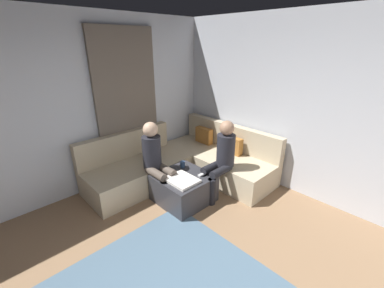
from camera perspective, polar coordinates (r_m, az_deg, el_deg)
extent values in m
cube|color=silver|center=(3.90, 32.25, 5.30)|extent=(6.00, 0.12, 2.70)
cube|color=silver|center=(3.98, -31.76, 5.66)|extent=(0.12, 6.00, 2.70)
cube|color=#726659|center=(4.35, -14.47, 8.13)|extent=(0.06, 1.10, 2.50)
cube|color=#C6B593|center=(4.60, 5.69, -4.32)|extent=(2.10, 0.85, 0.42)
cube|color=#C6B593|center=(4.68, 8.74, 1.82)|extent=(2.10, 0.14, 0.45)
cube|color=#C6B593|center=(4.29, -12.16, -6.84)|extent=(0.85, 1.70, 0.42)
cube|color=#C6B593|center=(4.39, -15.10, -0.15)|extent=(0.14, 1.70, 0.45)
cube|color=#B27233|center=(4.89, 2.76, 1.66)|extent=(0.36, 0.12, 0.36)
cube|color=#B27233|center=(4.48, 9.25, -0.64)|extent=(0.36, 0.12, 0.36)
cube|color=#333338|center=(3.84, -1.94, -10.00)|extent=(0.76, 0.76, 0.42)
cube|color=white|center=(3.59, -2.35, -8.23)|extent=(0.44, 0.36, 0.04)
cylinder|color=#334C72|center=(3.96, -2.19, -4.66)|extent=(0.08, 0.08, 0.10)
cube|color=white|center=(3.75, 2.38, -6.95)|extent=(0.05, 0.15, 0.02)
cylinder|color=black|center=(3.77, 4.50, -10.81)|extent=(0.12, 0.12, 0.42)
cylinder|color=black|center=(3.87, 2.49, -9.78)|extent=(0.12, 0.12, 0.42)
cylinder|color=black|center=(3.76, 6.67, -6.17)|extent=(0.12, 0.40, 0.12)
cylinder|color=black|center=(3.86, 4.62, -5.27)|extent=(0.12, 0.40, 0.12)
cylinder|color=#26262D|center=(3.84, 7.72, -1.43)|extent=(0.28, 0.28, 0.50)
sphere|color=tan|center=(3.71, 8.01, 3.66)|extent=(0.22, 0.22, 0.22)
cylinder|color=brown|center=(3.81, -4.05, -10.42)|extent=(0.12, 0.12, 0.42)
cylinder|color=brown|center=(3.71, -6.22, -11.43)|extent=(0.12, 0.12, 0.42)
cylinder|color=brown|center=(3.81, -6.11, -5.79)|extent=(0.40, 0.12, 0.12)
cylinder|color=brown|center=(3.71, -8.30, -6.67)|extent=(0.40, 0.12, 0.12)
cylinder|color=#26262D|center=(3.80, -9.19, -1.83)|extent=(0.28, 0.28, 0.50)
sphere|color=#D8AD8C|center=(3.67, -9.54, 3.31)|extent=(0.22, 0.22, 0.22)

